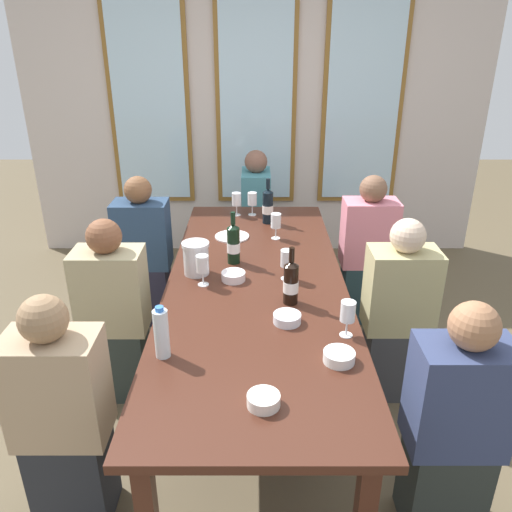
% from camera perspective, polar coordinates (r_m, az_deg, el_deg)
% --- Properties ---
extents(ground_plane, '(12.00, 12.00, 0.00)m').
position_cam_1_polar(ground_plane, '(3.21, 0.01, -14.76)').
color(ground_plane, brown).
extents(back_wall_with_windows, '(4.18, 0.10, 2.90)m').
position_cam_1_polar(back_wall_with_windows, '(4.75, -0.03, 17.29)').
color(back_wall_with_windows, beige).
rests_on(back_wall_with_windows, ground).
extents(dining_table, '(0.98, 2.59, 0.74)m').
position_cam_1_polar(dining_table, '(2.84, 0.01, -4.07)').
color(dining_table, '#432116').
rests_on(dining_table, ground).
extents(white_plate_0, '(0.23, 0.23, 0.01)m').
position_cam_1_polar(white_plate_0, '(3.41, -2.72, 2.21)').
color(white_plate_0, white).
rests_on(white_plate_0, dining_table).
extents(metal_pitcher, '(0.16, 0.16, 0.19)m').
position_cam_1_polar(metal_pitcher, '(2.88, -6.75, -0.23)').
color(metal_pitcher, silver).
rests_on(metal_pitcher, dining_table).
extents(wine_bottle_0, '(0.08, 0.08, 0.31)m').
position_cam_1_polar(wine_bottle_0, '(2.55, 3.96, -2.96)').
color(wine_bottle_0, black).
rests_on(wine_bottle_0, dining_table).
extents(wine_bottle_1, '(0.08, 0.08, 0.33)m').
position_cam_1_polar(wine_bottle_1, '(3.62, 1.32, 5.63)').
color(wine_bottle_1, black).
rests_on(wine_bottle_1, dining_table).
extents(wine_bottle_2, '(0.08, 0.08, 0.32)m').
position_cam_1_polar(wine_bottle_2, '(2.99, -2.55, 1.40)').
color(wine_bottle_2, black).
rests_on(wine_bottle_2, dining_table).
extents(tasting_bowl_0, '(0.13, 0.13, 0.05)m').
position_cam_1_polar(tasting_bowl_0, '(2.19, 9.35, -11.09)').
color(tasting_bowl_0, white).
rests_on(tasting_bowl_0, dining_table).
extents(tasting_bowl_1, '(0.13, 0.13, 0.04)m').
position_cam_1_polar(tasting_bowl_1, '(2.43, 3.53, -7.00)').
color(tasting_bowl_1, white).
rests_on(tasting_bowl_1, dining_table).
extents(tasting_bowl_2, '(0.13, 0.13, 0.05)m').
position_cam_1_polar(tasting_bowl_2, '(1.95, 0.90, -15.90)').
color(tasting_bowl_2, white).
rests_on(tasting_bowl_2, dining_table).
extents(tasting_bowl_3, '(0.13, 0.13, 0.05)m').
position_cam_1_polar(tasting_bowl_3, '(2.82, -2.55, -2.28)').
color(tasting_bowl_3, white).
rests_on(tasting_bowl_3, dining_table).
extents(water_bottle, '(0.06, 0.06, 0.24)m').
position_cam_1_polar(water_bottle, '(2.18, -10.55, -8.52)').
color(water_bottle, white).
rests_on(water_bottle, dining_table).
extents(wine_glass_0, '(0.07, 0.07, 0.17)m').
position_cam_1_polar(wine_glass_0, '(3.79, -0.44, 6.31)').
color(wine_glass_0, white).
rests_on(wine_glass_0, dining_table).
extents(wine_glass_1, '(0.07, 0.07, 0.17)m').
position_cam_1_polar(wine_glass_1, '(2.79, 3.46, -0.34)').
color(wine_glass_1, white).
rests_on(wine_glass_1, dining_table).
extents(wine_glass_2, '(0.07, 0.07, 0.17)m').
position_cam_1_polar(wine_glass_2, '(3.78, -2.23, 6.27)').
color(wine_glass_2, white).
rests_on(wine_glass_2, dining_table).
extents(wine_glass_3, '(0.07, 0.07, 0.17)m').
position_cam_1_polar(wine_glass_3, '(2.74, -6.03, -0.97)').
color(wine_glass_3, white).
rests_on(wine_glass_3, dining_table).
extents(wine_glass_4, '(0.07, 0.07, 0.17)m').
position_cam_1_polar(wine_glass_4, '(3.34, 2.25, 3.91)').
color(wine_glass_4, white).
rests_on(wine_glass_4, dining_table).
extents(wine_glass_5, '(0.07, 0.07, 0.17)m').
position_cam_1_polar(wine_glass_5, '(2.32, 10.29, -6.33)').
color(wine_glass_5, white).
rests_on(wine_glass_5, dining_table).
extents(seated_person_0, '(0.38, 0.24, 1.11)m').
position_cam_1_polar(seated_person_0, '(2.36, -20.82, -16.84)').
color(seated_person_0, '#26282E').
rests_on(seated_person_0, ground).
extents(seated_person_1, '(0.38, 0.24, 1.11)m').
position_cam_1_polar(seated_person_1, '(2.33, 21.31, -17.62)').
color(seated_person_1, '#29302C').
rests_on(seated_person_1, ground).
extents(seated_person_2, '(0.38, 0.24, 1.11)m').
position_cam_1_polar(seated_person_2, '(3.74, -12.46, 0.05)').
color(seated_person_2, '#252336').
rests_on(seated_person_2, ground).
extents(seated_person_3, '(0.38, 0.24, 1.11)m').
position_cam_1_polar(seated_person_3, '(3.76, 12.35, 0.22)').
color(seated_person_3, '#21383F').
rests_on(seated_person_3, ground).
extents(seated_person_4, '(0.38, 0.24, 1.11)m').
position_cam_1_polar(seated_person_4, '(3.01, -15.63, -6.54)').
color(seated_person_4, '#2C3532').
rests_on(seated_person_4, ground).
extents(seated_person_5, '(0.38, 0.24, 1.11)m').
position_cam_1_polar(seated_person_5, '(3.01, 15.61, -6.47)').
color(seated_person_5, '#38393C').
rests_on(seated_person_5, ground).
extents(seated_person_6, '(0.24, 0.38, 1.11)m').
position_cam_1_polar(seated_person_6, '(4.40, -0.02, 4.37)').
color(seated_person_6, '#2E3242').
rests_on(seated_person_6, ground).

